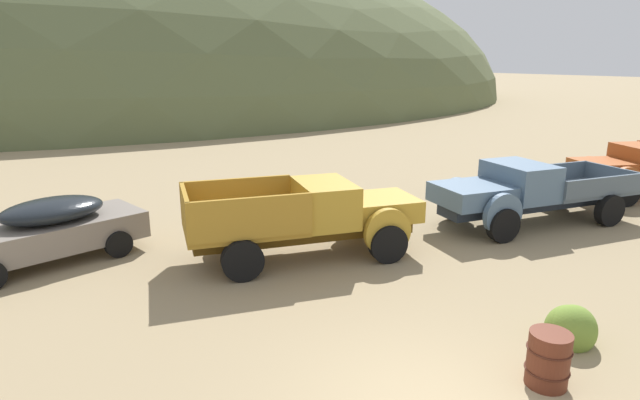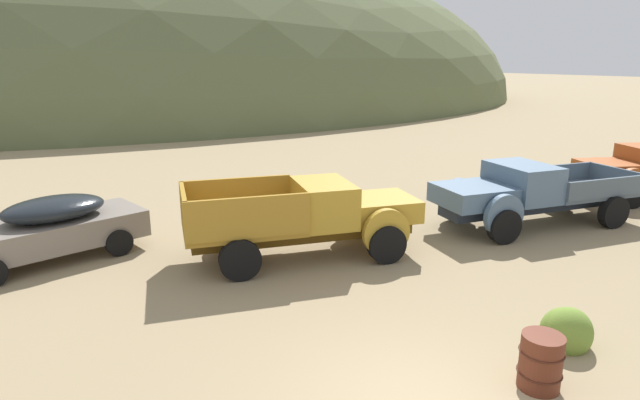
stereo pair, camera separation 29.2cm
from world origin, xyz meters
The scene contains 7 objects.
hill_far_left centered at (4.43, 68.15, 0.00)m, with size 104.98×82.70×39.03m, color #56603D.
car_primer_gray centered at (-4.83, 8.89, 0.82)m, with size 5.15×3.06×1.57m.
truck_mustard centered at (1.48, 6.26, 1.01)m, with size 6.09×3.11×1.91m.
truck_chalk_blue centered at (7.95, 5.66, 1.00)m, with size 6.65×3.00×1.89m.
oil_drum_spare centered at (1.96, -0.27, 0.44)m, with size 0.67×0.67×0.87m.
bush_near_barrel centered at (1.90, 10.72, 0.13)m, with size 0.78×0.74×0.52m.
bush_front_left centered at (3.36, 0.38, 0.23)m, with size 0.87×0.86×0.91m.
Camera 1 is at (-4.38, -4.82, 4.82)m, focal length 29.24 mm.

